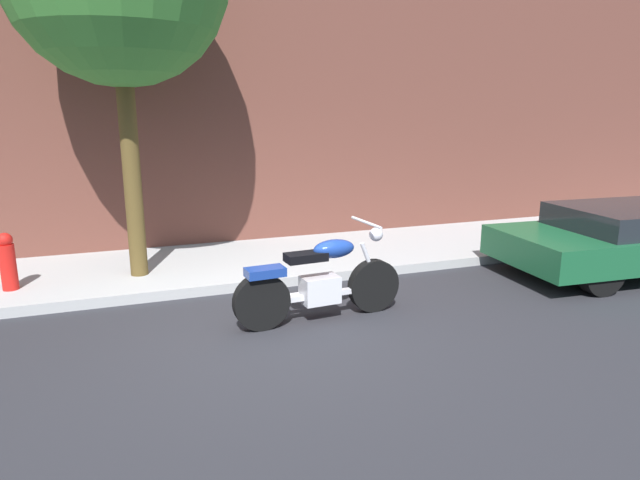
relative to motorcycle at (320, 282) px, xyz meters
name	(u,v)px	position (x,y,z in m)	size (l,w,h in m)	color
ground_plane	(278,332)	(-0.58, -0.21, -0.46)	(60.00, 60.00, 0.00)	#28282D
sidewalk	(230,264)	(-0.58, 2.55, -0.39)	(24.35, 2.46, 0.14)	#ABABAB
building_facade	(205,25)	(-0.58, 4.03, 3.37)	(24.35, 0.50, 7.66)	brown
motorcycle	(320,282)	(0.00, 0.00, 0.00)	(2.12, 0.70, 1.16)	black
parked_car_green	(640,236)	(5.32, 0.22, 0.09)	(4.56, 2.09, 1.03)	black
fire_hydrant	(8,266)	(-3.59, 2.07, -0.01)	(0.20, 0.20, 0.91)	red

